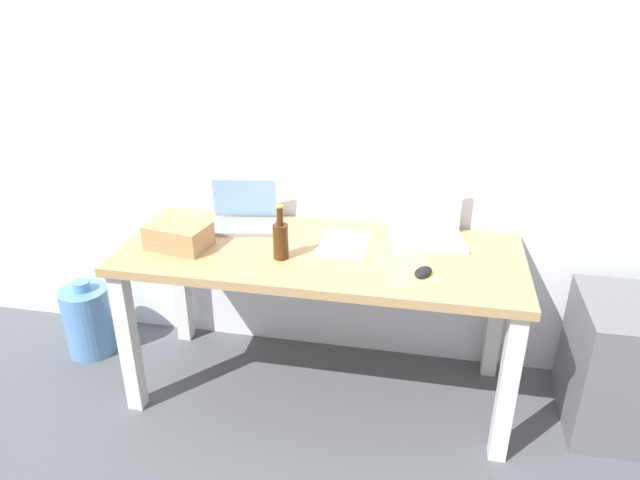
{
  "coord_description": "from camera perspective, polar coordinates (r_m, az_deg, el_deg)",
  "views": [
    {
      "loc": [
        0.44,
        -2.24,
        1.88
      ],
      "look_at": [
        0.0,
        0.0,
        0.8
      ],
      "focal_mm": 32.73,
      "sensor_mm": 36.0,
      "label": 1
    }
  ],
  "objects": [
    {
      "name": "desk",
      "position": [
        2.6,
        0.0,
        -3.08
      ],
      "size": [
        1.75,
        0.69,
        0.75
      ],
      "color": "tan",
      "rests_on": "ground"
    },
    {
      "name": "paper_sheet_front_right",
      "position": [
        2.41,
        8.52,
        -2.87
      ],
      "size": [
        0.29,
        0.35,
        0.0
      ],
      "primitive_type": "cube",
      "rotation": [
        0.0,
        0.0,
        0.31
      ],
      "color": "#F4E06B",
      "rests_on": "desk"
    },
    {
      "name": "ground_plane",
      "position": [
        2.96,
        0.0,
        -14.24
      ],
      "size": [
        8.0,
        8.0,
        0.0
      ],
      "primitive_type": "plane",
      "color": "#515459"
    },
    {
      "name": "filing_cabinet",
      "position": [
        2.9,
        27.2,
        -10.89
      ],
      "size": [
        0.4,
        0.48,
        0.61
      ],
      "primitive_type": "cube",
      "color": "slate",
      "rests_on": "ground"
    },
    {
      "name": "back_wall",
      "position": [
        2.75,
        1.68,
        13.0
      ],
      "size": [
        5.2,
        0.08,
        2.6
      ],
      "primitive_type": "cube",
      "color": "white",
      "rests_on": "ground"
    },
    {
      "name": "computer_mouse",
      "position": [
        2.37,
        10.06,
        -3.1
      ],
      "size": [
        0.1,
        0.12,
        0.03
      ],
      "primitive_type": "ellipsoid",
      "rotation": [
        0.0,
        0.0,
        -0.46
      ],
      "color": "black",
      "rests_on": "desk"
    },
    {
      "name": "cardboard_box",
      "position": [
        2.63,
        -13.66,
        0.41
      ],
      "size": [
        0.29,
        0.22,
        0.11
      ],
      "primitive_type": "cube",
      "rotation": [
        0.0,
        0.0,
        -0.18
      ],
      "color": "tan",
      "rests_on": "desk"
    },
    {
      "name": "paper_sheet_near_back",
      "position": [
        2.61,
        2.33,
        -0.39
      ],
      "size": [
        0.22,
        0.3,
        0.0
      ],
      "primitive_type": "cube",
      "rotation": [
        0.0,
        0.0,
        -0.04
      ],
      "color": "white",
      "rests_on": "desk"
    },
    {
      "name": "laptop_left",
      "position": [
        2.8,
        -7.47,
        2.31
      ],
      "size": [
        0.34,
        0.27,
        0.21
      ],
      "color": "gray",
      "rests_on": "desk"
    },
    {
      "name": "beer_bottle",
      "position": [
        2.45,
        -3.87,
        0.09
      ],
      "size": [
        0.07,
        0.07,
        0.24
      ],
      "color": "#47280F",
      "rests_on": "desk"
    },
    {
      "name": "water_cooler_jug",
      "position": [
        3.34,
        -21.73,
        -7.3
      ],
      "size": [
        0.24,
        0.24,
        0.42
      ],
      "color": "#598CC6",
      "rests_on": "ground"
    },
    {
      "name": "laptop_right",
      "position": [
        2.67,
        10.43,
        1.04
      ],
      "size": [
        0.36,
        0.3,
        0.24
      ],
      "color": "silver",
      "rests_on": "desk"
    }
  ]
}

